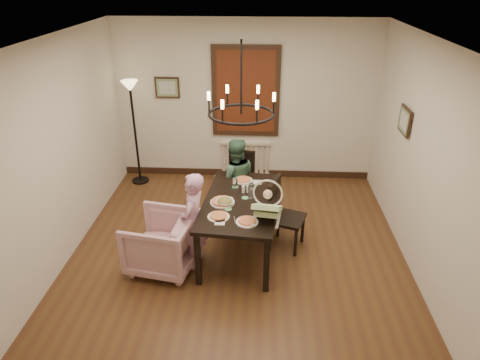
# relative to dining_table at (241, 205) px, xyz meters

# --- Properties ---
(room_shell) EXTENTS (4.51, 5.00, 2.81)m
(room_shell) POSITION_rel_dining_table_xyz_m (-0.04, 0.22, 0.70)
(room_shell) COLOR #4D2C1A
(room_shell) RESTS_ON ground
(dining_table) EXTENTS (1.09, 1.76, 0.79)m
(dining_table) POSITION_rel_dining_table_xyz_m (0.00, 0.00, 0.00)
(dining_table) COLOR black
(dining_table) RESTS_ON room_shell
(chair_far) EXTENTS (0.52, 0.52, 0.97)m
(chair_far) POSITION_rel_dining_table_xyz_m (-0.11, 1.09, -0.22)
(chair_far) COLOR black
(chair_far) RESTS_ON room_shell
(chair_right) EXTENTS (0.56, 0.56, 1.00)m
(chair_right) POSITION_rel_dining_table_xyz_m (0.62, 0.13, -0.20)
(chair_right) COLOR black
(chair_right) RESTS_ON room_shell
(armchair) EXTENTS (0.95, 0.94, 0.74)m
(armchair) POSITION_rel_dining_table_xyz_m (-0.99, -0.42, -0.33)
(armchair) COLOR #E3AEC2
(armchair) RESTS_ON room_shell
(elderly_woman) EXTENTS (0.32, 0.43, 1.08)m
(elderly_woman) POSITION_rel_dining_table_xyz_m (-0.58, -0.33, -0.16)
(elderly_woman) COLOR #CC90B2
(elderly_woman) RESTS_ON room_shell
(seated_man) EXTENTS (0.59, 0.50, 1.08)m
(seated_man) POSITION_rel_dining_table_xyz_m (-0.13, 0.85, -0.16)
(seated_man) COLOR #3B644D
(seated_man) RESTS_ON room_shell
(baby_bouncer) EXTENTS (0.45, 0.57, 0.34)m
(baby_bouncer) POSITION_rel_dining_table_xyz_m (0.34, -0.44, 0.26)
(baby_bouncer) COLOR #C0DC98
(baby_bouncer) RESTS_ON dining_table
(salad_bowl) EXTENTS (0.27, 0.27, 0.07)m
(salad_bowl) POSITION_rel_dining_table_xyz_m (-0.20, -0.13, 0.12)
(salad_bowl) COLOR white
(salad_bowl) RESTS_ON dining_table
(pizza_platter) EXTENTS (0.32, 0.32, 0.04)m
(pizza_platter) POSITION_rel_dining_table_xyz_m (-0.23, -0.10, 0.11)
(pizza_platter) COLOR tan
(pizza_platter) RESTS_ON dining_table
(drinking_glass) EXTENTS (0.07, 0.07, 0.14)m
(drinking_glass) POSITION_rel_dining_table_xyz_m (0.12, 0.05, 0.15)
(drinking_glass) COLOR silver
(drinking_glass) RESTS_ON dining_table
(window_blinds) EXTENTS (1.00, 0.03, 1.40)m
(window_blinds) POSITION_rel_dining_table_xyz_m (-0.04, 2.32, 0.90)
(window_blinds) COLOR maroon
(window_blinds) RESTS_ON room_shell
(radiator) EXTENTS (0.92, 0.12, 0.62)m
(radiator) POSITION_rel_dining_table_xyz_m (-0.04, 2.34, -0.35)
(radiator) COLOR silver
(radiator) RESTS_ON room_shell
(picture_back) EXTENTS (0.42, 0.03, 0.36)m
(picture_back) POSITION_rel_dining_table_xyz_m (-1.39, 2.33, 0.95)
(picture_back) COLOR black
(picture_back) RESTS_ON room_shell
(picture_right) EXTENTS (0.03, 0.42, 0.36)m
(picture_right) POSITION_rel_dining_table_xyz_m (2.17, 0.76, 0.95)
(picture_right) COLOR black
(picture_right) RESTS_ON room_shell
(floor_lamp) EXTENTS (0.30, 0.30, 1.80)m
(floor_lamp) POSITION_rel_dining_table_xyz_m (-1.94, 2.01, 0.20)
(floor_lamp) COLOR black
(floor_lamp) RESTS_ON room_shell
(chandelier) EXTENTS (0.80, 0.80, 0.04)m
(chandelier) POSITION_rel_dining_table_xyz_m (0.00, 0.00, 1.25)
(chandelier) COLOR black
(chandelier) RESTS_ON room_shell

